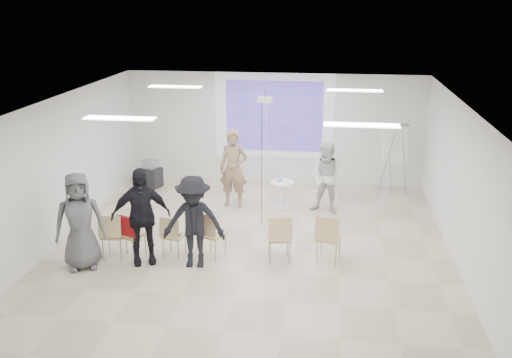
# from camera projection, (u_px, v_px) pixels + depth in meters

# --- Properties ---
(floor) EXTENTS (8.00, 9.00, 0.10)m
(floor) POSITION_uv_depth(u_px,v_px,m) (251.00, 251.00, 11.63)
(floor) COLOR beige
(floor) RESTS_ON ground
(ceiling) EXTENTS (8.00, 9.00, 0.10)m
(ceiling) POSITION_uv_depth(u_px,v_px,m) (250.00, 101.00, 10.68)
(ceiling) COLOR white
(ceiling) RESTS_ON wall_back
(wall_back) EXTENTS (8.00, 0.10, 3.00)m
(wall_back) POSITION_uv_depth(u_px,v_px,m) (274.00, 128.00, 15.45)
(wall_back) COLOR silver
(wall_back) RESTS_ON floor
(wall_left) EXTENTS (0.10, 9.00, 3.00)m
(wall_left) POSITION_uv_depth(u_px,v_px,m) (55.00, 171.00, 11.67)
(wall_left) COLOR silver
(wall_left) RESTS_ON floor
(wall_right) EXTENTS (0.10, 9.00, 3.00)m
(wall_right) POSITION_uv_depth(u_px,v_px,m) (465.00, 188.00, 10.65)
(wall_right) COLOR silver
(wall_right) RESTS_ON floor
(projection_halo) EXTENTS (3.20, 0.01, 2.30)m
(projection_halo) POSITION_uv_depth(u_px,v_px,m) (274.00, 116.00, 15.28)
(projection_halo) COLOR silver
(projection_halo) RESTS_ON wall_back
(projection_image) EXTENTS (2.60, 0.01, 1.90)m
(projection_image) POSITION_uv_depth(u_px,v_px,m) (274.00, 116.00, 15.27)
(projection_image) COLOR #4735B4
(projection_image) RESTS_ON wall_back
(pedestal_table) EXTENTS (0.64, 0.64, 0.70)m
(pedestal_table) POSITION_uv_depth(u_px,v_px,m) (282.00, 193.00, 13.74)
(pedestal_table) COLOR white
(pedestal_table) RESTS_ON floor
(player_left) EXTENTS (0.82, 0.59, 2.14)m
(player_left) POSITION_uv_depth(u_px,v_px,m) (233.00, 164.00, 13.72)
(player_left) COLOR #8F7457
(player_left) RESTS_ON floor
(player_right) EXTENTS (1.10, 0.98, 1.90)m
(player_right) POSITION_uv_depth(u_px,v_px,m) (328.00, 174.00, 13.31)
(player_right) COLOR silver
(player_right) RESTS_ON floor
(controller_left) EXTENTS (0.04, 0.11, 0.04)m
(controller_left) POSITION_uv_depth(u_px,v_px,m) (242.00, 148.00, 13.82)
(controller_left) COLOR white
(controller_left) RESTS_ON player_left
(controller_right) EXTENTS (0.08, 0.14, 0.04)m
(controller_right) POSITION_uv_depth(u_px,v_px,m) (321.00, 157.00, 13.47)
(controller_right) COLOR white
(controller_right) RESTS_ON player_right
(chair_far_left) EXTENTS (0.46, 0.49, 0.94)m
(chair_far_left) POSITION_uv_depth(u_px,v_px,m) (112.00, 233.00, 11.02)
(chair_far_left) COLOR tan
(chair_far_left) RESTS_ON floor
(chair_left_mid) EXTENTS (0.57, 0.59, 0.91)m
(chair_left_mid) POSITION_uv_depth(u_px,v_px,m) (129.00, 232.00, 11.09)
(chair_left_mid) COLOR tan
(chair_left_mid) RESTS_ON floor
(chair_left_inner) EXTENTS (0.48, 0.50, 0.86)m
(chair_left_inner) POSITION_uv_depth(u_px,v_px,m) (172.00, 233.00, 11.11)
(chair_left_inner) COLOR tan
(chair_left_inner) RESTS_ON floor
(chair_center) EXTENTS (0.59, 0.61, 0.94)m
(chair_center) POSITION_uv_depth(u_px,v_px,m) (210.00, 232.00, 11.07)
(chair_center) COLOR tan
(chair_center) RESTS_ON floor
(chair_right_inner) EXTENTS (0.53, 0.56, 0.97)m
(chair_right_inner) POSITION_uv_depth(u_px,v_px,m) (280.00, 235.00, 10.87)
(chair_right_inner) COLOR tan
(chair_right_inner) RESTS_ON floor
(chair_right_far) EXTENTS (0.54, 0.57, 0.97)m
(chair_right_far) POSITION_uv_depth(u_px,v_px,m) (328.00, 235.00, 10.86)
(chair_right_far) COLOR tan
(chair_right_far) RESTS_ON floor
(red_jacket) EXTENTS (0.40, 0.24, 0.38)m
(red_jacket) POSITION_uv_depth(u_px,v_px,m) (127.00, 226.00, 10.89)
(red_jacket) COLOR maroon
(red_jacket) RESTS_ON chair_left_mid
(laptop) EXTENTS (0.35, 0.28, 0.02)m
(laptop) POSITION_uv_depth(u_px,v_px,m) (174.00, 234.00, 11.21)
(laptop) COLOR black
(laptop) RESTS_ON chair_left_inner
(audience_left) EXTENTS (1.46, 1.17, 2.18)m
(audience_left) POSITION_uv_depth(u_px,v_px,m) (140.00, 209.00, 10.74)
(audience_left) COLOR black
(audience_left) RESTS_ON floor
(audience_mid) EXTENTS (1.37, 0.82, 2.04)m
(audience_mid) POSITION_uv_depth(u_px,v_px,m) (194.00, 216.00, 10.60)
(audience_mid) COLOR black
(audience_mid) RESTS_ON floor
(audience_outer) EXTENTS (1.21, 1.03, 2.10)m
(audience_outer) POSITION_uv_depth(u_px,v_px,m) (79.00, 216.00, 10.54)
(audience_outer) COLOR #595A5F
(audience_outer) RESTS_ON floor
(flipchart_easel) EXTENTS (0.79, 0.62, 1.88)m
(flipchart_easel) POSITION_uv_depth(u_px,v_px,m) (395.00, 144.00, 14.25)
(flipchart_easel) COLOR gray
(flipchart_easel) RESTS_ON floor
(av_cart) EXTENTS (0.61, 0.54, 0.76)m
(av_cart) POSITION_uv_depth(u_px,v_px,m) (151.00, 175.00, 15.29)
(av_cart) COLOR black
(av_cart) RESTS_ON floor
(ceiling_projector) EXTENTS (0.30, 0.25, 3.00)m
(ceiling_projector) POSITION_uv_depth(u_px,v_px,m) (265.00, 105.00, 12.19)
(ceiling_projector) COLOR white
(ceiling_projector) RESTS_ON ceiling
(fluor_panel_nw) EXTENTS (1.20, 0.30, 0.02)m
(fluor_panel_nw) POSITION_uv_depth(u_px,v_px,m) (175.00, 87.00, 12.84)
(fluor_panel_nw) COLOR white
(fluor_panel_nw) RESTS_ON ceiling
(fluor_panel_ne) EXTENTS (1.20, 0.30, 0.02)m
(fluor_panel_ne) POSITION_uv_depth(u_px,v_px,m) (355.00, 90.00, 12.34)
(fluor_panel_ne) COLOR white
(fluor_panel_ne) RESTS_ON ceiling
(fluor_panel_sw) EXTENTS (1.20, 0.30, 0.02)m
(fluor_panel_sw) POSITION_uv_depth(u_px,v_px,m) (120.00, 118.00, 9.54)
(fluor_panel_sw) COLOR white
(fluor_panel_sw) RESTS_ON ceiling
(fluor_panel_se) EXTENTS (1.20, 0.30, 0.02)m
(fluor_panel_se) POSITION_uv_depth(u_px,v_px,m) (362.00, 125.00, 9.04)
(fluor_panel_se) COLOR white
(fluor_panel_se) RESTS_ON ceiling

